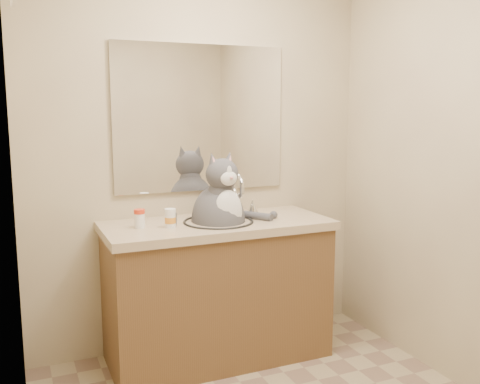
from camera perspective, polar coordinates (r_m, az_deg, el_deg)
name	(u,v)px	position (r m, az deg, el deg)	size (l,w,h in m)	color
room	(299,184)	(2.25, 6.34, 0.83)	(2.22, 2.52, 2.42)	#9C8D6C
vanity	(218,287)	(3.28, -2.40, -10.12)	(1.34, 0.59, 1.12)	brown
mirror	(201,118)	(3.35, -4.20, 7.83)	(1.10, 0.02, 0.90)	white
shower_curtain	(32,243)	(2.09, -21.29, -5.10)	(0.02, 1.30, 1.93)	#B9AB8B
cat	(220,214)	(3.16, -2.17, -2.40)	(0.49, 0.39, 0.63)	#46464B
pill_bottle_redcap	(140,219)	(3.04, -10.67, -2.80)	(0.07, 0.07, 0.11)	white
pill_bottle_orange	(170,219)	(3.02, -7.45, -2.83)	(0.07, 0.07, 0.11)	white
grey_canister	(173,219)	(3.11, -7.14, -2.84)	(0.04, 0.04, 0.07)	gray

